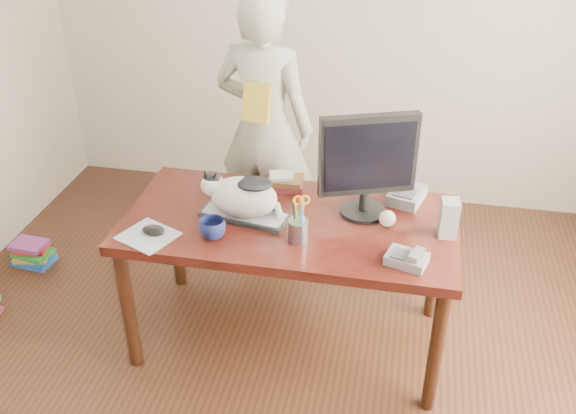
# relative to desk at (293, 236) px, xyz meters

# --- Properties ---
(room) EXTENTS (4.50, 4.50, 4.50)m
(room) POSITION_rel_desk_xyz_m (0.00, -0.68, 0.75)
(room) COLOR black
(room) RESTS_ON ground
(desk) EXTENTS (1.60, 0.80, 0.75)m
(desk) POSITION_rel_desk_xyz_m (0.00, 0.00, 0.00)
(desk) COLOR black
(desk) RESTS_ON ground
(keyboard) EXTENTS (0.45, 0.24, 0.03)m
(keyboard) POSITION_rel_desk_xyz_m (-0.22, -0.10, 0.16)
(keyboard) COLOR black
(keyboard) RESTS_ON desk
(cat) EXTENTS (0.42, 0.26, 0.24)m
(cat) POSITION_rel_desk_xyz_m (-0.23, -0.10, 0.27)
(cat) COLOR silver
(cat) RESTS_ON keyboard
(monitor) EXTENTS (0.45, 0.29, 0.52)m
(monitor) POSITION_rel_desk_xyz_m (0.35, 0.03, 0.44)
(monitor) COLOR black
(monitor) RESTS_ON desk
(pen_cup) EXTENTS (0.12, 0.12, 0.24)m
(pen_cup) POSITION_rel_desk_xyz_m (0.07, -0.24, 0.21)
(pen_cup) COLOR gray
(pen_cup) RESTS_ON desk
(mousepad) EXTENTS (0.31, 0.29, 0.01)m
(mousepad) POSITION_rel_desk_xyz_m (-0.62, -0.35, 0.15)
(mousepad) COLOR silver
(mousepad) RESTS_ON desk
(mouse) EXTENTS (0.13, 0.11, 0.04)m
(mouse) POSITION_rel_desk_xyz_m (-0.60, -0.33, 0.17)
(mouse) COLOR black
(mouse) RESTS_ON mousepad
(coffee_mug) EXTENTS (0.16, 0.16, 0.10)m
(coffee_mug) POSITION_rel_desk_xyz_m (-0.32, -0.30, 0.20)
(coffee_mug) COLOR #0D1337
(coffee_mug) RESTS_ON desk
(phone) EXTENTS (0.20, 0.17, 0.08)m
(phone) POSITION_rel_desk_xyz_m (0.57, -0.33, 0.17)
(phone) COLOR slate
(phone) RESTS_ON desk
(speaker) EXTENTS (0.09, 0.10, 0.18)m
(speaker) POSITION_rel_desk_xyz_m (0.74, -0.07, 0.24)
(speaker) COLOR gray
(speaker) RESTS_ON desk
(baseball) EXTENTS (0.08, 0.08, 0.08)m
(baseball) POSITION_rel_desk_xyz_m (0.46, -0.04, 0.19)
(baseball) COLOR white
(baseball) RESTS_ON desk
(book_stack) EXTENTS (0.22, 0.17, 0.07)m
(book_stack) POSITION_rel_desk_xyz_m (-0.09, 0.23, 0.18)
(book_stack) COLOR #55161C
(book_stack) RESTS_ON desk
(calculator) EXTENTS (0.21, 0.24, 0.06)m
(calculator) POSITION_rel_desk_xyz_m (0.54, 0.22, 0.18)
(calculator) COLOR slate
(calculator) RESTS_ON desk
(person) EXTENTS (0.66, 0.49, 1.66)m
(person) POSITION_rel_desk_xyz_m (-0.33, 0.78, 0.23)
(person) COLOR silver
(person) RESTS_ON ground
(held_book) EXTENTS (0.17, 0.12, 0.22)m
(held_book) POSITION_rel_desk_xyz_m (-0.33, 0.61, 0.45)
(held_book) COLOR gold
(held_book) RESTS_ON person
(book_pile_b) EXTENTS (0.26, 0.20, 0.15)m
(book_pile_b) POSITION_rel_desk_xyz_m (-1.72, 0.27, -0.53)
(book_pile_b) COLOR #1A499E
(book_pile_b) RESTS_ON ground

